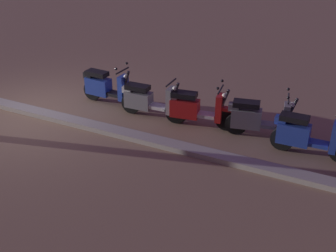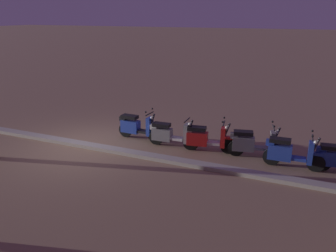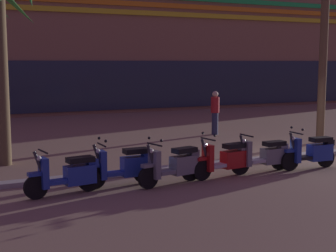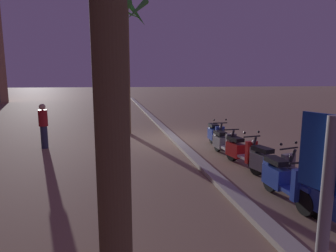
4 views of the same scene
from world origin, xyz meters
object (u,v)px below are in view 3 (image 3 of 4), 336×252
(palm_tree_near_sign, at_px, (325,3))
(scooter_grey_lead_nearest, at_px, (265,155))
(pedestrian_by_palm_tree, at_px, (215,112))
(scooter_blue_second_in_line, at_px, (312,152))
(scooter_blue_mid_front, at_px, (69,175))
(scooter_blue_tail_end, at_px, (125,166))
(scooter_grey_mid_rear, at_px, (175,165))
(scooter_red_mid_centre, at_px, (226,159))

(palm_tree_near_sign, bearing_deg, scooter_grey_lead_nearest, -146.33)
(palm_tree_near_sign, height_order, pedestrian_by_palm_tree, palm_tree_near_sign)
(pedestrian_by_palm_tree, bearing_deg, palm_tree_near_sign, -53.82)
(scooter_blue_second_in_line, xyz_separation_m, palm_tree_near_sign, (3.31, 3.37, 4.51))
(scooter_blue_mid_front, relative_size, scooter_grey_lead_nearest, 0.96)
(scooter_grey_lead_nearest, relative_size, pedestrian_by_palm_tree, 1.03)
(scooter_blue_tail_end, bearing_deg, scooter_grey_mid_rear, -17.25)
(scooter_blue_second_in_line, distance_m, palm_tree_near_sign, 6.53)
(scooter_red_mid_centre, distance_m, palm_tree_near_sign, 8.14)
(scooter_grey_lead_nearest, distance_m, pedestrian_by_palm_tree, 6.92)
(pedestrian_by_palm_tree, bearing_deg, scooter_blue_mid_front, -138.94)
(palm_tree_near_sign, bearing_deg, scooter_red_mid_centre, -151.81)
(scooter_blue_mid_front, xyz_separation_m, scooter_grey_lead_nearest, (5.29, 0.06, -0.00))
(scooter_blue_tail_end, xyz_separation_m, palm_tree_near_sign, (8.61, 2.98, 4.50))
(scooter_blue_tail_end, relative_size, scooter_red_mid_centre, 1.00)
(scooter_red_mid_centre, bearing_deg, scooter_blue_second_in_line, -3.70)
(scooter_grey_lead_nearest, bearing_deg, scooter_blue_mid_front, -179.40)
(scooter_blue_mid_front, xyz_separation_m, scooter_blue_second_in_line, (6.70, -0.17, 0.02))
(scooter_blue_mid_front, bearing_deg, scooter_grey_lead_nearest, 0.60)
(palm_tree_near_sign, distance_m, pedestrian_by_palm_tree, 5.81)
(scooter_blue_tail_end, bearing_deg, scooter_blue_mid_front, -171.10)
(scooter_grey_mid_rear, relative_size, scooter_red_mid_centre, 1.01)
(scooter_blue_second_in_line, relative_size, pedestrian_by_palm_tree, 0.98)
(scooter_blue_mid_front, height_order, scooter_blue_tail_end, scooter_blue_tail_end)
(scooter_red_mid_centre, height_order, scooter_grey_lead_nearest, scooter_red_mid_centre)
(scooter_blue_mid_front, height_order, scooter_grey_lead_nearest, same)
(scooter_blue_mid_front, xyz_separation_m, scooter_blue_tail_end, (1.40, 0.22, 0.02))
(scooter_blue_mid_front, relative_size, scooter_blue_tail_end, 0.99)
(scooter_grey_lead_nearest, relative_size, palm_tree_near_sign, 0.28)
(scooter_blue_tail_end, xyz_separation_m, scooter_blue_second_in_line, (5.29, -0.39, -0.00))
(scooter_red_mid_centre, relative_size, scooter_grey_lead_nearest, 0.97)
(scooter_grey_mid_rear, distance_m, pedestrian_by_palm_tree, 8.38)
(scooter_blue_tail_end, height_order, scooter_red_mid_centre, same)
(scooter_blue_mid_front, distance_m, scooter_grey_mid_rear, 2.54)
(scooter_blue_mid_front, height_order, palm_tree_near_sign, palm_tree_near_sign)
(scooter_red_mid_centre, xyz_separation_m, pedestrian_by_palm_tree, (3.51, 6.57, 0.48))
(scooter_blue_mid_front, height_order, scooter_grey_mid_rear, scooter_grey_mid_rear)
(scooter_grey_lead_nearest, height_order, scooter_blue_second_in_line, scooter_blue_second_in_line)
(scooter_blue_mid_front, height_order, pedestrian_by_palm_tree, pedestrian_by_palm_tree)
(scooter_blue_tail_end, height_order, palm_tree_near_sign, palm_tree_near_sign)
(scooter_blue_mid_front, height_order, scooter_blue_second_in_line, scooter_blue_second_in_line)
(scooter_grey_lead_nearest, bearing_deg, pedestrian_by_palm_tree, 70.88)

